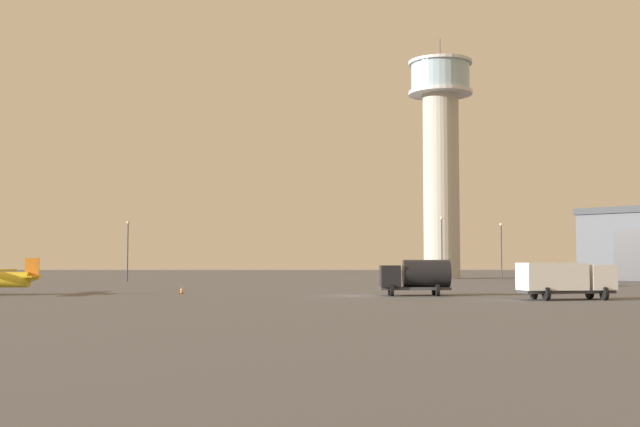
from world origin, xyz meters
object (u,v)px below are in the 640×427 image
truck_flatbed_silver (557,276)px  light_post_west (128,245)px  control_tower (441,149)px  truck_box_white (565,278)px  traffic_cone_near_left (182,290)px  truck_fuel_tanker_black (416,276)px  light_post_east (501,246)px  light_post_north (442,243)px

truck_flatbed_silver → light_post_west: light_post_west is taller
control_tower → truck_box_white: size_ratio=5.61×
truck_box_white → truck_flatbed_silver: bearing=65.6°
truck_box_white → traffic_cone_near_left: truck_box_white is taller
control_tower → truck_flatbed_silver: 47.08m
truck_box_white → truck_fuel_tanker_black: bearing=136.5°
control_tower → light_post_east: bearing=-59.2°
truck_fuel_tanker_black → control_tower: bearing=-100.1°
truck_fuel_tanker_black → light_post_north: bearing=-101.1°
truck_flatbed_silver → traffic_cone_near_left: size_ratio=9.31×
control_tower → truck_fuel_tanker_black: bearing=-101.3°
light_post_west → light_post_east: size_ratio=0.99×
truck_box_white → light_post_east: 62.53m
traffic_cone_near_left → light_post_west: bearing=109.1°
truck_flatbed_silver → light_post_north: light_post_north is taller
light_post_east → light_post_north: (-11.14, -11.78, 0.17)m
control_tower → truck_flatbed_silver: (6.45, -41.78, -20.71)m
light_post_east → traffic_cone_near_left: light_post_east is taller
light_post_west → truck_flatbed_silver: bearing=-22.8°
light_post_north → truck_box_white: bearing=-88.8°
light_post_north → traffic_cone_near_left: light_post_north is taller
light_post_north → light_post_west: bearing=173.3°
control_tower → traffic_cone_near_left: bearing=-118.9°
truck_box_white → traffic_cone_near_left: (-30.92, 12.22, -1.30)m
light_post_west → light_post_north: light_post_north is taller
truck_box_white → traffic_cone_near_left: 33.27m
control_tower → truck_fuel_tanker_black: 70.55m
truck_box_white → traffic_cone_near_left: size_ratio=11.61×
truck_box_white → light_post_north: bearing=83.2°
light_post_west → traffic_cone_near_left: bearing=-70.9°
light_post_east → light_post_north: size_ratio=0.96×
control_tower → truck_box_white: bearing=-92.3°
truck_box_white → truck_fuel_tanker_black: 12.65m
truck_box_white → truck_fuel_tanker_black: truck_fuel_tanker_black is taller
light_post_east → light_post_north: 16.21m
truck_fuel_tanker_black → traffic_cone_near_left: truck_fuel_tanker_black is taller
control_tower → truck_box_white: control_tower is taller
truck_flatbed_silver → light_post_north: size_ratio=0.64×
control_tower → truck_fuel_tanker_black: (-13.22, -66.28, -20.24)m
truck_fuel_tanker_black → light_post_east: light_post_east is taller
truck_box_white → light_post_east: bearing=72.7°
truck_flatbed_silver → truck_box_white: bearing=125.1°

